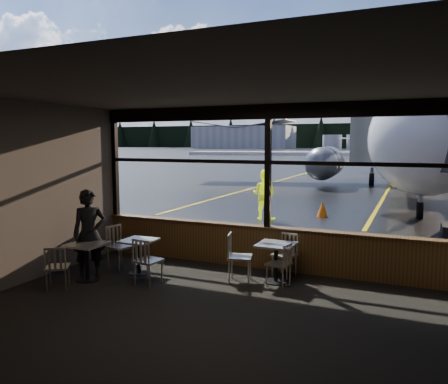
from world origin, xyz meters
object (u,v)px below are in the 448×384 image
Objects in this scene: cafe_table_left at (87,262)px; cone_wing at (269,178)px; cafe_table_mid at (139,257)px; chair_mid_w at (120,247)px; cafe_table_near at (276,263)px; airliner at (413,100)px; chair_near_n at (284,255)px; chair_near_e at (279,264)px; chair_near_w at (240,258)px; chair_left_s at (58,268)px; ground_crew at (264,195)px; cone_nose at (322,209)px; jet_bridge at (444,153)px; chair_mid_s at (148,261)px; passenger at (89,234)px.

cafe_table_left reaches higher than cone_wing.
cafe_table_mid reaches higher than cone_wing.
chair_mid_w is (-0.60, 0.17, 0.11)m from cafe_table_mid.
cafe_table_near reaches higher than cone_wing.
airliner is 20.61m from chair_near_n.
chair_near_w is at bearing 102.79° from chair_near_e.
chair_near_n is 4.36m from chair_left_s.
ground_crew is (0.91, 7.05, 0.41)m from chair_mid_w.
cafe_table_left is 1.47× the size of cone_wing.
cone_nose is at bearing 14.41° from chair_near_e.
chair_mid_w is at bearing 103.18° from chair_near_e.
cafe_table_mid is 2.90m from chair_near_e.
ground_crew reaches higher than cone_wing.
jet_bridge is 14.27× the size of cafe_table_near.
cafe_table_near is at bearing -98.51° from airliner.
cafe_table_mid is 0.96× the size of cafe_table_left.
cafe_table_near is 2.83m from cafe_table_mid.
cafe_table_left is 3.75m from chair_near_e.
chair_near_e is at bearing 113.14° from chair_near_n.
airliner is 14.36m from jet_bridge.
chair_mid_w is at bearing 49.57° from chair_left_s.
cafe_table_left is at bearing -161.46° from chair_mid_s.
cone_wing is at bearing -54.37° from chair_near_n.
chair_near_e is (-3.04, -6.51, -1.98)m from jet_bridge.
ground_crew reaches higher than chair_near_w.
chair_mid_s is (0.58, -0.53, 0.11)m from cafe_table_mid.
cafe_table_mid is 0.77× the size of chair_mid_s.
chair_left_s is (-6.71, -8.36, -1.97)m from jet_bridge.
ground_crew reaches higher than cafe_table_mid.
chair_left_s is at bearing -72.71° from chair_near_w.
passenger is 3.16× the size of cone_nose.
ground_crew is 3.14× the size of cone_nose.
chair_near_n is 21.93m from cone_wing.
chair_near_e is at bearing 18.57° from cafe_table_left.
cone_wing is (-3.33, 22.37, -0.63)m from passenger.
ground_crew reaches higher than chair_left_s.
jet_bridge is at bearing 49.48° from cafe_table_mid.
cafe_table_near is 0.82× the size of chair_mid_s.
passenger is 7.85m from ground_crew.
cafe_table_near is 22.32m from cone_wing.
cafe_table_left is at bearing 44.48° from chair_near_n.
chair_mid_s is at bearing -125.61° from jet_bridge.
cafe_table_left reaches higher than cafe_table_mid.
chair_mid_s is 1.66× the size of cone_nose.
cafe_table_left is 3.93m from chair_near_n.
chair_mid_s is 1.65m from chair_left_s.
airliner is at bearing 85.91° from chair_mid_s.
jet_bridge is 6.95m from chair_near_n.
passenger is at bearing -87.16° from chair_near_w.
chair_near_n is at bearing 42.03° from chair_mid_s.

